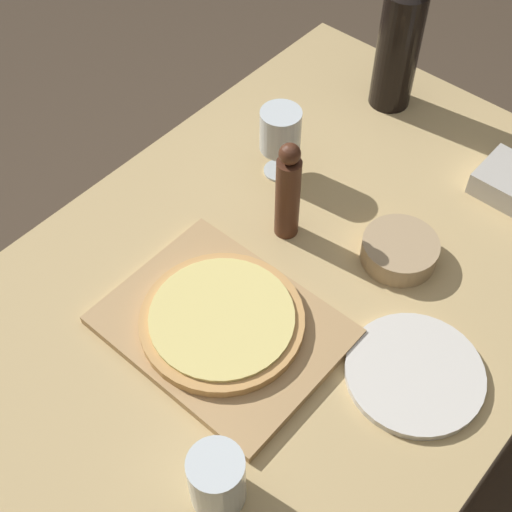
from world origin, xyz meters
TOP-DOWN VIEW (x-y plane):
  - ground_plane at (0.00, 0.00)m, footprint 12.00×12.00m
  - dining_table at (0.00, 0.00)m, footprint 0.87×1.37m
  - cutting_board at (-0.02, -0.13)m, footprint 0.37×0.29m
  - pizza at (-0.02, -0.13)m, footprint 0.27×0.27m
  - wine_bottle at (-0.15, 0.54)m, footprint 0.09×0.09m
  - pepper_mill at (-0.08, 0.11)m, footprint 0.04×0.04m
  - wine_glass at (-0.19, 0.22)m, footprint 0.08×0.08m
  - small_bowl at (0.12, 0.19)m, footprint 0.14×0.14m
  - drinking_tumbler at (0.16, -0.34)m, footprint 0.08×0.08m
  - dinner_plate at (0.27, 0.01)m, footprint 0.22×0.22m

SIDE VIEW (x-z plane):
  - ground_plane at x=0.00m, z-range 0.00..0.00m
  - dining_table at x=0.00m, z-range 0.28..1.06m
  - dinner_plate at x=0.27m, z-range 0.77..0.79m
  - cutting_board at x=-0.02m, z-range 0.77..0.79m
  - small_bowl at x=0.12m, z-range 0.77..0.82m
  - pizza at x=-0.02m, z-range 0.79..0.81m
  - drinking_tumbler at x=0.16m, z-range 0.77..0.88m
  - pepper_mill at x=-0.08m, z-range 0.77..0.98m
  - wine_glass at x=-0.19m, z-range 0.80..0.95m
  - wine_bottle at x=-0.15m, z-range 0.74..1.12m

